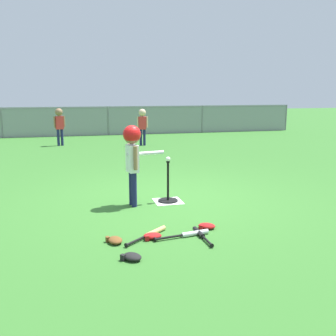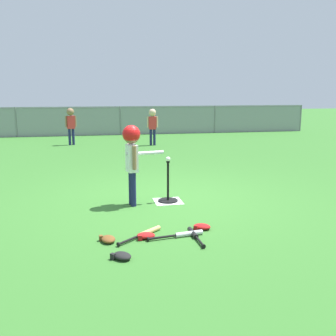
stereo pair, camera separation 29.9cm
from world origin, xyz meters
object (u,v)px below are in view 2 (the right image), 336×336
(fielder_deep_center, at_px, (152,122))
(spare_bat_silver, at_px, (183,234))
(spare_bat_wood, at_px, (146,233))
(spare_bat_black, at_px, (194,235))
(baseball_on_tee, at_px, (168,159))
(glove_near_bats, at_px, (122,256))
(fielder_deep_left, at_px, (71,121))
(glove_outfield_drop, at_px, (146,236))
(glove_tossed_aside, at_px, (108,239))
(glove_by_plate, at_px, (202,227))
(batting_tee, at_px, (168,195))
(batter_child, at_px, (132,149))

(fielder_deep_center, distance_m, spare_bat_silver, 8.21)
(spare_bat_wood, distance_m, spare_bat_black, 0.60)
(baseball_on_tee, relative_size, glove_near_bats, 0.27)
(fielder_deep_left, bearing_deg, glove_outfield_drop, -81.96)
(spare_bat_silver, distance_m, spare_bat_black, 0.13)
(glove_tossed_aside, bearing_deg, glove_by_plate, 9.15)
(spare_bat_black, bearing_deg, fielder_deep_center, 84.43)
(baseball_on_tee, xyz_separation_m, spare_bat_wood, (-0.57, -1.42, -0.67))
(glove_tossed_aside, bearing_deg, batting_tee, 56.15)
(batter_child, height_order, glove_tossed_aside, batter_child)
(baseball_on_tee, xyz_separation_m, glove_outfield_drop, (-0.58, -1.52, -0.66))
(spare_bat_silver, bearing_deg, fielder_deep_left, 100.95)
(glove_near_bats, height_order, glove_tossed_aside, same)
(fielder_deep_left, distance_m, spare_bat_black, 8.98)
(glove_near_bats, height_order, glove_outfield_drop, same)
(batting_tee, bearing_deg, glove_tossed_aside, -123.85)
(glove_outfield_drop, bearing_deg, batting_tee, 69.08)
(spare_bat_silver, xyz_separation_m, glove_tossed_aside, (-0.91, 0.01, 0.01))
(fielder_deep_left, height_order, fielder_deep_center, fielder_deep_left)
(batter_child, distance_m, spare_bat_silver, 1.76)
(fielder_deep_center, distance_m, glove_tossed_aside, 8.35)
(glove_outfield_drop, bearing_deg, glove_near_bats, -122.02)
(spare_bat_black, bearing_deg, glove_tossed_aside, 177.25)
(glove_near_bats, bearing_deg, spare_bat_black, 26.47)
(spare_bat_silver, xyz_separation_m, glove_near_bats, (-0.79, -0.49, 0.01))
(glove_tossed_aside, height_order, glove_outfield_drop, same)
(spare_bat_black, relative_size, glove_outfield_drop, 2.44)
(baseball_on_tee, bearing_deg, fielder_deep_left, 104.15)
(batter_child, bearing_deg, glove_by_plate, -59.02)
(baseball_on_tee, height_order, glove_outfield_drop, baseball_on_tee)
(spare_bat_black, height_order, glove_outfield_drop, glove_outfield_drop)
(batter_child, xyz_separation_m, glove_tossed_aside, (-0.46, -1.45, -0.86))
(fielder_deep_left, distance_m, spare_bat_silver, 8.92)
(glove_by_plate, height_order, glove_near_bats, same)
(fielder_deep_left, xyz_separation_m, spare_bat_wood, (1.24, -8.59, -0.75))
(fielder_deep_center, relative_size, spare_bat_wood, 2.00)
(fielder_deep_center, distance_m, spare_bat_wood, 8.14)
(baseball_on_tee, distance_m, batter_child, 0.62)
(fielder_deep_center, distance_m, spare_bat_black, 8.23)
(batter_child, distance_m, glove_near_bats, 2.16)
(baseball_on_tee, relative_size, fielder_deep_left, 0.06)
(glove_near_bats, bearing_deg, fielder_deep_center, 78.74)
(batter_child, relative_size, glove_by_plate, 4.63)
(spare_bat_wood, distance_m, glove_outfield_drop, 0.10)
(spare_bat_black, height_order, glove_by_plate, glove_by_plate)
(batting_tee, distance_m, spare_bat_black, 1.59)
(batting_tee, height_order, spare_bat_black, batting_tee)
(batter_child, relative_size, spare_bat_black, 2.12)
(baseball_on_tee, xyz_separation_m, spare_bat_black, (0.01, -1.59, -0.67))
(fielder_deep_left, xyz_separation_m, spare_bat_silver, (1.69, -8.73, -0.75))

